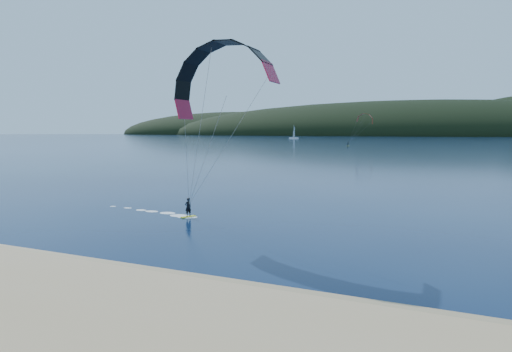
# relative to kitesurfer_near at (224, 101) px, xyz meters

# --- Properties ---
(ground) EXTENTS (1800.00, 1800.00, 0.00)m
(ground) POSITION_rel_kitesurfer_near_xyz_m (0.48, -14.91, -9.88)
(ground) COLOR #071534
(ground) RESTS_ON ground
(wet_sand) EXTENTS (220.00, 2.50, 0.10)m
(wet_sand) POSITION_rel_kitesurfer_near_xyz_m (0.48, -10.41, -9.83)
(wet_sand) COLOR #988458
(wet_sand) RESTS_ON ground
(headland) EXTENTS (1200.00, 310.00, 140.00)m
(headland) POSITION_rel_kitesurfer_near_xyz_m (1.11, 730.37, -9.88)
(headland) COLOR black
(headland) RESTS_ON ground
(kitesurfer_near) EXTENTS (21.12, 7.32, 13.45)m
(kitesurfer_near) POSITION_rel_kitesurfer_near_xyz_m (0.00, 0.00, 0.00)
(kitesurfer_near) COLOR #BBC617
(kitesurfer_near) RESTS_ON ground
(kitesurfer_far) EXTENTS (13.42, 5.43, 14.92)m
(kitesurfer_far) POSITION_rel_kitesurfer_near_xyz_m (-22.29, 191.99, 2.12)
(kitesurfer_far) COLOR #BBC617
(kitesurfer_far) RESTS_ON ground
(sailboat) EXTENTS (9.24, 5.93, 13.11)m
(sailboat) POSITION_rel_kitesurfer_near_xyz_m (-121.00, 378.43, -8.92)
(sailboat) COLOR white
(sailboat) RESTS_ON ground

